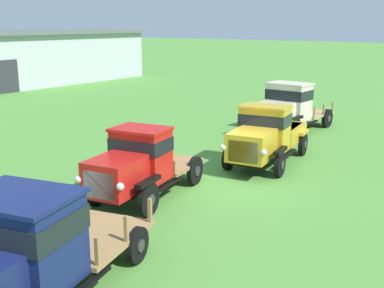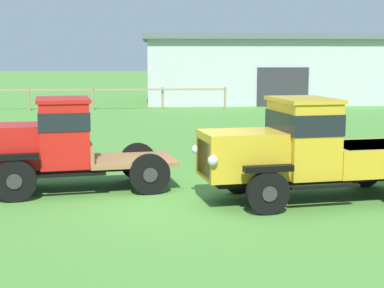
{
  "view_description": "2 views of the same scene",
  "coord_description": "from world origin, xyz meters",
  "px_view_note": "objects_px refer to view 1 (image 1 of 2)",
  "views": [
    {
      "loc": [
        -12.57,
        -7.77,
        4.98
      ],
      "look_at": [
        0.22,
        1.54,
        1.0
      ],
      "focal_mm": 45.0,
      "sensor_mm": 36.0,
      "label": 1
    },
    {
      "loc": [
        -0.62,
        -12.07,
        3.02
      ],
      "look_at": [
        0.22,
        1.54,
        1.0
      ],
      "focal_mm": 55.0,
      "sensor_mm": 36.0,
      "label": 2
    }
  ],
  "objects_px": {
    "farm_shed": "(8,58)",
    "vintage_truck_far_side": "(286,107)",
    "vintage_truck_second_in_line": "(137,164)",
    "vintage_truck_foreground_near": "(13,254)",
    "vintage_truck_midrow_center": "(266,135)"
  },
  "relations": [
    {
      "from": "farm_shed",
      "to": "vintage_truck_far_side",
      "type": "xyz_separation_m",
      "value": [
        -2.93,
        -26.06,
        -1.05
      ]
    },
    {
      "from": "farm_shed",
      "to": "vintage_truck_far_side",
      "type": "relative_size",
      "value": 4.5
    },
    {
      "from": "farm_shed",
      "to": "vintage_truck_second_in_line",
      "type": "distance_m",
      "value": 29.91
    },
    {
      "from": "vintage_truck_foreground_near",
      "to": "vintage_truck_far_side",
      "type": "xyz_separation_m",
      "value": [
        16.14,
        2.6,
        0.04
      ]
    },
    {
      "from": "vintage_truck_foreground_near",
      "to": "vintage_truck_second_in_line",
      "type": "relative_size",
      "value": 1.19
    },
    {
      "from": "vintage_truck_second_in_line",
      "to": "vintage_truck_foreground_near",
      "type": "bearing_deg",
      "value": -158.83
    },
    {
      "from": "vintage_truck_second_in_line",
      "to": "vintage_truck_midrow_center",
      "type": "bearing_deg",
      "value": -11.97
    },
    {
      "from": "farm_shed",
      "to": "vintage_truck_second_in_line",
      "type": "xyz_separation_m",
      "value": [
        -13.68,
        -26.58,
        -1.13
      ]
    },
    {
      "from": "farm_shed",
      "to": "vintage_truck_second_in_line",
      "type": "height_order",
      "value": "farm_shed"
    },
    {
      "from": "farm_shed",
      "to": "vintage_truck_foreground_near",
      "type": "distance_m",
      "value": 34.44
    },
    {
      "from": "vintage_truck_foreground_near",
      "to": "vintage_truck_midrow_center",
      "type": "height_order",
      "value": "vintage_truck_midrow_center"
    },
    {
      "from": "vintage_truck_second_in_line",
      "to": "vintage_truck_midrow_center",
      "type": "height_order",
      "value": "vintage_truck_midrow_center"
    },
    {
      "from": "farm_shed",
      "to": "vintage_truck_second_in_line",
      "type": "bearing_deg",
      "value": -117.24
    },
    {
      "from": "vintage_truck_second_in_line",
      "to": "vintage_truck_far_side",
      "type": "height_order",
      "value": "vintage_truck_far_side"
    },
    {
      "from": "vintage_truck_second_in_line",
      "to": "vintage_truck_far_side",
      "type": "bearing_deg",
      "value": 2.73
    }
  ]
}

